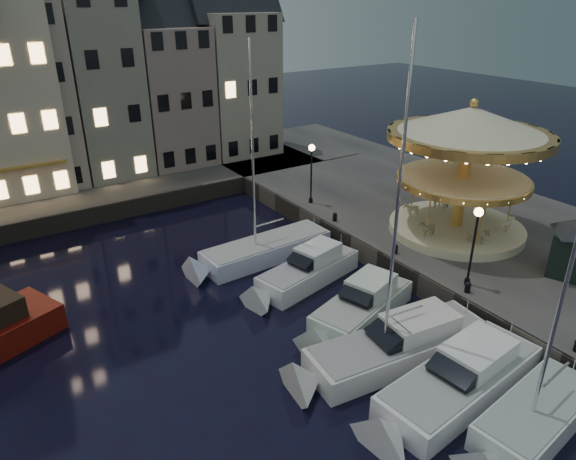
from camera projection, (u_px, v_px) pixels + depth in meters
ground at (371, 367)px, 22.05m from camera, size 160.00×160.00×0.00m
quay_east at (472, 231)px, 33.34m from camera, size 16.00×56.00×1.30m
quay_north at (45, 196)px, 39.04m from camera, size 44.00×12.00×1.30m
quaywall_e at (380, 263)px, 29.34m from camera, size 0.15×44.00×1.30m
quaywall_n at (93, 216)px, 35.48m from camera, size 48.00×0.15×1.30m
streetlamp_b at (475, 236)px, 24.74m from camera, size 0.44×0.44×4.17m
streetlamp_c at (311, 165)px, 34.99m from camera, size 0.44×0.44×4.17m
streetlamp_d at (498, 162)px, 35.71m from camera, size 0.44×0.44×4.17m
bollard_b at (468, 287)px, 25.07m from camera, size 0.30×0.30×0.57m
bollard_c at (395, 248)px, 28.86m from camera, size 0.30×0.30×0.57m
bollard_d at (335, 217)px, 33.04m from camera, size 0.30×0.30×0.57m
townhouse_nc at (18, 83)px, 37.18m from camera, size 6.82×8.00×14.80m
townhouse_nd at (98, 70)px, 39.85m from camera, size 5.50×8.00×15.80m
townhouse_ne at (166, 84)px, 43.20m from camera, size 6.16×8.00×12.80m
townhouse_nf at (230, 73)px, 46.02m from camera, size 6.82×8.00×13.80m
motorboat_a at (529, 424)px, 18.44m from camera, size 6.91×2.92×11.40m
motorboat_b at (455, 384)px, 20.15m from camera, size 8.91×3.40×2.15m
motorboat_c at (392, 348)px, 22.18m from camera, size 9.56×3.48×12.65m
motorboat_d at (358, 310)px, 24.94m from camera, size 7.15×4.21×2.15m
motorboat_e at (303, 274)px, 28.19m from camera, size 7.45×3.61×2.15m
motorboat_f at (259, 252)px, 30.79m from camera, size 9.16×2.75×12.16m
carousel at (468, 147)px, 29.42m from camera, size 9.27×9.27×8.11m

